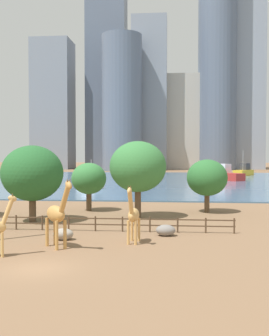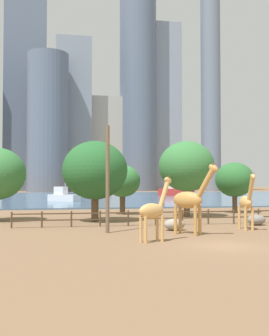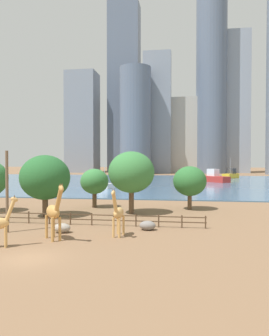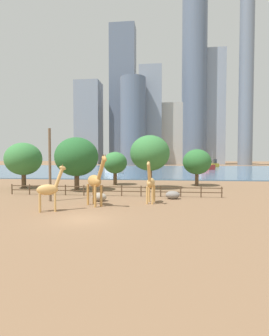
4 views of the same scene
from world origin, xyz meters
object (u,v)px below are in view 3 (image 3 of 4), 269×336
boulder_near_fence (148,225)px  giraffe_young (118,213)px  tree_left_small (131,172)px  boat_barge (103,184)px  tree_right_tall (45,178)px  giraffe_tall (54,212)px  boat_tug (215,178)px  boat_sailboat (231,175)px  utility_pole (7,192)px  boulder_by_pole (62,228)px  tree_center_broad (190,181)px  tree_left_large (94,182)px

boulder_near_fence → giraffe_young: bearing=-127.7°
tree_left_small → boat_barge: (-12.21, 34.67, -4.22)m
tree_right_tall → tree_left_small: bearing=19.7°
giraffe_tall → tree_right_tall: 12.58m
tree_right_tall → boat_tug: (26.27, 63.31, -3.23)m
tree_left_small → boat_sailboat: bearing=73.7°
giraffe_tall → giraffe_young: size_ratio=1.13×
utility_pole → boat_sailboat: (34.00, 94.45, -2.48)m
boulder_near_fence → boulder_by_pole: boulder_near_fence is taller
giraffe_tall → giraffe_young: (5.23, 2.11, -0.32)m
giraffe_young → tree_center_broad: 18.47m
giraffe_tall → utility_pole: bearing=-152.9°
boat_tug → utility_pole: bearing=-59.0°
giraffe_tall → tree_left_large: bearing=143.4°
tree_left_small → boat_sailboat: tree_left_small is taller
boat_sailboat → boat_tug: size_ratio=0.94×
giraffe_young → tree_left_large: (-6.91, 17.15, 1.65)m
boulder_by_pole → boat_sailboat: 98.13m
tree_left_large → boat_barge: 30.75m
utility_pole → boulder_near_fence: utility_pole is taller
boulder_near_fence → boat_sailboat: (20.88, 91.46, 0.97)m
utility_pole → boat_tug: utility_pole is taller
tree_left_small → giraffe_tall: bearing=-107.0°
tree_left_small → tree_right_tall: bearing=-160.3°
boat_sailboat → boulder_near_fence: bearing=20.3°
boat_barge → tree_left_large: bearing=-37.3°
boat_tug → boat_barge: 37.85m
boulder_near_fence → boat_sailboat: size_ratio=0.19×
tree_left_large → tree_right_tall: size_ratio=0.75×
giraffe_young → giraffe_tall: bearing=-62.5°
boulder_by_pole → tree_left_small: (4.80, 11.81, 4.87)m
boulder_near_fence → boat_sailboat: bearing=77.1°
boulder_near_fence → boat_tug: bearing=79.3°
utility_pole → boat_sailboat: size_ratio=0.92×
utility_pole → tree_left_small: (10.01, 12.46, 1.42)m
giraffe_young → boulder_by_pole: bearing=-91.7°
giraffe_young → tree_left_small: (-0.75, 12.52, 3.22)m
boat_barge → giraffe_young: bearing=-33.4°
giraffe_young → boulder_by_pole: giraffe_young is taller
boulder_by_pole → tree_left_large: size_ratio=0.29×
tree_left_large → boat_barge: tree_left_large is taller
tree_center_broad → tree_left_small: size_ratio=0.75×
giraffe_tall → boat_sailboat: 100.72m
utility_pole → tree_center_broad: (17.50, 17.05, 0.04)m
boulder_by_pole → boat_sailboat: (28.79, 93.80, 0.98)m
tree_center_broad → tree_right_tall: tree_right_tall is taller
giraffe_young → boat_barge: 48.94m
boulder_near_fence → boat_tug: boat_tug is taller
giraffe_tall → tree_center_broad: bearing=106.5°
tree_center_broad → boat_tug: tree_center_broad is taller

